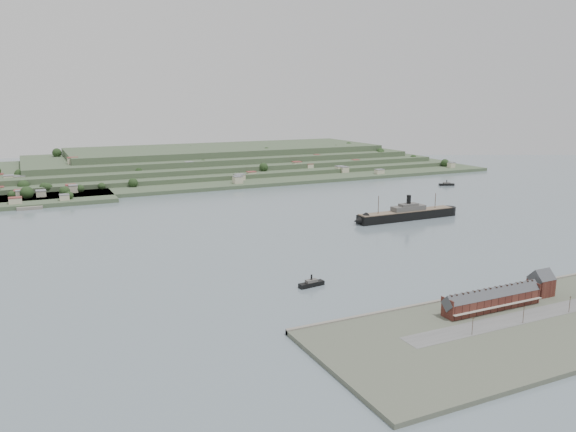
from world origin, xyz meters
name	(u,v)px	position (x,y,z in m)	size (l,w,h in m)	color
ground	(334,235)	(0.00, 0.00, 0.00)	(1400.00, 1400.00, 0.00)	slate
near_shore	(538,321)	(0.00, -186.75, 1.01)	(220.00, 80.00, 2.60)	#4C5142
terrace_row	(492,299)	(-10.00, -168.02, 6.84)	(55.60, 9.80, 11.07)	#451E18
gabled_building	(541,283)	(27.50, -164.00, 8.19)	(10.40, 10.18, 14.09)	#451E18
far_peninsula	(210,163)	(27.91, 393.10, 11.88)	(760.00, 309.00, 30.00)	#3F5337
steamship	(404,215)	(79.25, 19.86, 4.62)	(104.15, 12.79, 25.01)	black
tugboat	(311,283)	(-70.12, -96.73, 1.66)	(15.51, 6.02, 6.80)	black
ferry_west	(62,202)	(-176.08, 225.00, 1.64)	(18.69, 11.31, 6.79)	black
ferry_east	(447,184)	(238.99, 150.81, 1.59)	(18.13, 11.04, 6.59)	black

